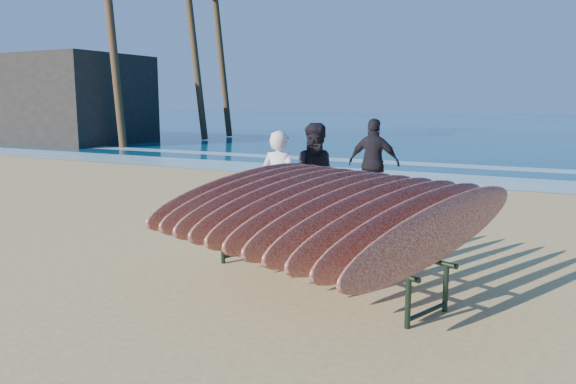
% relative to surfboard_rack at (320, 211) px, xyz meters
% --- Properties ---
extents(ground, '(120.00, 120.00, 0.00)m').
position_rel_surfboard_rack_xyz_m(ground, '(-0.78, -0.12, -0.88)').
color(ground, tan).
rests_on(ground, ground).
extents(ocean, '(160.00, 160.00, 0.00)m').
position_rel_surfboard_rack_xyz_m(ocean, '(-0.78, 54.88, -0.87)').
color(ocean, navy).
rests_on(ocean, ground).
extents(foam_near, '(160.00, 160.00, 0.00)m').
position_rel_surfboard_rack_xyz_m(foam_near, '(-0.78, 9.88, -0.87)').
color(foam_near, white).
rests_on(foam_near, ground).
extents(foam_far, '(160.00, 160.00, 0.00)m').
position_rel_surfboard_rack_xyz_m(foam_far, '(-0.78, 13.38, -0.87)').
color(foam_far, white).
rests_on(foam_far, ground).
extents(surfboard_rack, '(3.97, 3.81, 1.40)m').
position_rel_surfboard_rack_xyz_m(surfboard_rack, '(0.00, 0.00, 0.00)').
color(surfboard_rack, black).
rests_on(surfboard_rack, ground).
extents(person_white, '(0.62, 0.41, 1.69)m').
position_rel_surfboard_rack_xyz_m(person_white, '(-1.56, 1.88, -0.03)').
color(person_white, silver).
rests_on(person_white, ground).
extents(person_dark_a, '(1.09, 1.00, 1.80)m').
position_rel_surfboard_rack_xyz_m(person_dark_a, '(-1.17, 2.48, 0.02)').
color(person_dark_a, black).
rests_on(person_dark_a, ground).
extents(person_dark_b, '(1.07, 0.48, 1.80)m').
position_rel_surfboard_rack_xyz_m(person_dark_b, '(-1.09, 5.01, 0.02)').
color(person_dark_b, black).
rests_on(person_dark_b, ground).
extents(building, '(10.04, 5.58, 4.46)m').
position_rel_surfboard_rack_xyz_m(building, '(-22.67, 15.09, 1.35)').
color(building, '#2D2823').
rests_on(building, ground).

